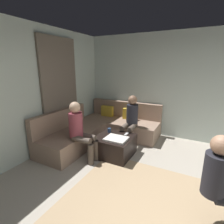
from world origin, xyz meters
The scene contains 11 objects.
wall_back centered at (0.00, 2.94, 1.35)m, with size 6.00×0.12×2.70m, color silver.
wall_left centered at (-2.94, 0.00, 1.35)m, with size 0.12×6.00×2.70m, color silver.
curtain_panel centered at (-2.84, 1.30, 1.25)m, with size 0.06×1.10×2.50m, color #726659.
area_rug centered at (-0.20, 0.10, 0.01)m, with size 2.60×2.20×0.01m, color tan.
sectional_couch centered at (-2.08, 1.88, 0.28)m, with size 2.10×2.55×0.87m.
ottoman centered at (-1.39, 1.28, 0.21)m, with size 0.76×0.76×0.42m, color black.
folded_blanket centered at (-1.29, 1.16, 0.44)m, with size 0.44×0.36×0.04m, color white.
coffee_mug centered at (-1.61, 1.46, 0.47)m, with size 0.08×0.08×0.10m, color #334C72.
game_remote centered at (-1.21, 1.50, 0.43)m, with size 0.05×0.15×0.02m, color white.
person_on_couch_back centered at (-1.29, 1.93, 0.66)m, with size 0.30×0.60×1.20m.
person_on_couch_side centered at (-1.93, 0.82, 0.66)m, with size 0.60×0.30×1.20m.
Camera 1 is at (0.14, -1.78, 1.89)m, focal length 27.93 mm.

